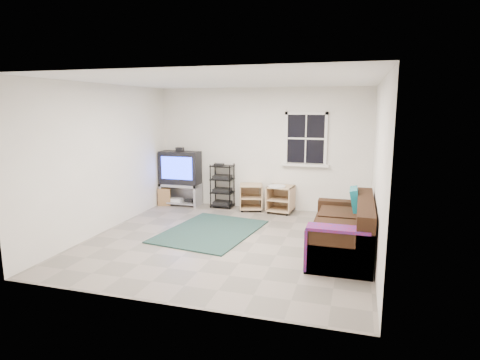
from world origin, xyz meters
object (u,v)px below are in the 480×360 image
(tv_unit, at_px, (181,173))
(side_table_left, at_px, (251,196))
(side_table_right, at_px, (281,197))
(av_rack, at_px, (222,189))
(sofa, at_px, (345,232))

(tv_unit, bearing_deg, side_table_left, 0.87)
(tv_unit, relative_size, side_table_left, 2.24)
(tv_unit, height_order, side_table_right, tv_unit)
(tv_unit, xyz_separation_m, side_table_right, (2.29, -0.00, -0.39))
(av_rack, bearing_deg, side_table_left, -2.18)
(side_table_left, distance_m, side_table_right, 0.66)
(tv_unit, relative_size, av_rack, 1.35)
(av_rack, height_order, sofa, av_rack)
(side_table_left, xyz_separation_m, side_table_right, (0.66, -0.03, 0.03))
(sofa, bearing_deg, side_table_left, 134.05)
(sofa, bearing_deg, side_table_right, 123.57)
(side_table_left, bearing_deg, av_rack, 177.82)
(side_table_right, bearing_deg, side_table_left, 177.57)
(side_table_left, bearing_deg, side_table_right, -2.43)
(tv_unit, height_order, av_rack, tv_unit)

